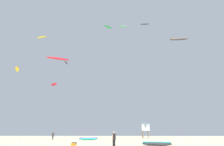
# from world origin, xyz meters

# --- Properties ---
(person_foreground) EXTENTS (0.43, 0.43, 1.68)m
(person_foreground) POSITION_xyz_m (0.36, 5.06, 0.98)
(person_foreground) COLOR black
(person_foreground) RESTS_ON ground
(person_midground) EXTENTS (0.52, 0.36, 1.57)m
(person_midground) POSITION_xyz_m (-13.65, 25.83, 0.92)
(person_midground) COLOR #2D2D33
(person_midground) RESTS_ON ground
(kite_grounded_near) EXTENTS (3.97, 2.02, 0.48)m
(kite_grounded_near) POSITION_xyz_m (5.81, 8.66, 0.22)
(kite_grounded_near) COLOR #2D2D33
(kite_grounded_near) RESTS_ON ground
(kite_grounded_mid) EXTENTS (4.27, 1.74, 0.52)m
(kite_grounded_mid) POSITION_xyz_m (-5.17, 23.52, 0.24)
(kite_grounded_mid) COLOR #19B29E
(kite_grounded_mid) RESTS_ON ground
(lifeguard_tower) EXTENTS (2.30, 2.30, 4.15)m
(lifeguard_tower) POSITION_xyz_m (8.73, 33.35, 3.05)
(lifeguard_tower) COLOR #8C704C
(lifeguard_tower) RESTS_ON ground
(cooler_box) EXTENTS (0.56, 0.36, 0.32)m
(cooler_box) POSITION_xyz_m (-4.75, 8.09, 0.16)
(cooler_box) COLOR orange
(cooler_box) RESTS_ON ground
(gear_bag) EXTENTS (0.56, 0.36, 0.32)m
(gear_bag) POSITION_xyz_m (-5.09, 10.03, 0.16)
(gear_bag) COLOR #2D2D33
(gear_bag) RESTS_ON ground
(kite_aloft_0) EXTENTS (2.10, 0.64, 0.54)m
(kite_aloft_0) POSITION_xyz_m (2.42, 19.54, 25.54)
(kite_aloft_0) COLOR green
(kite_aloft_1) EXTENTS (2.55, 3.34, 0.70)m
(kite_aloft_1) POSITION_xyz_m (-21.27, 19.89, 14.85)
(kite_aloft_1) COLOR yellow
(kite_aloft_2) EXTENTS (4.57, 1.68, 1.03)m
(kite_aloft_2) POSITION_xyz_m (16.92, 23.18, 24.02)
(kite_aloft_2) COLOR #2D2D33
(kite_aloft_3) EXTENTS (2.32, 2.13, 0.28)m
(kite_aloft_3) POSITION_xyz_m (-1.18, 22.71, 27.63)
(kite_aloft_3) COLOR green
(kite_aloft_4) EXTENTS (3.73, 4.00, 0.74)m
(kite_aloft_4) POSITION_xyz_m (-20.53, 40.73, 17.07)
(kite_aloft_4) COLOR red
(kite_aloft_5) EXTENTS (2.21, 0.74, 0.38)m
(kite_aloft_5) POSITION_xyz_m (7.69, 19.19, 25.86)
(kite_aloft_5) COLOR #2D2D33
(kite_aloft_6) EXTENTS (2.97, 1.62, 0.44)m
(kite_aloft_6) POSITION_xyz_m (-18.71, 23.42, 25.17)
(kite_aloft_6) COLOR yellow
(kite_aloft_7) EXTENTS (4.51, 2.76, 0.74)m
(kite_aloft_7) POSITION_xyz_m (-10.53, 15.01, 15.13)
(kite_aloft_7) COLOR red
(kite_aloft_8) EXTENTS (0.92, 3.04, 0.70)m
(kite_aloft_8) POSITION_xyz_m (-16.06, 37.68, 23.96)
(kite_aloft_8) COLOR #2D2D33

